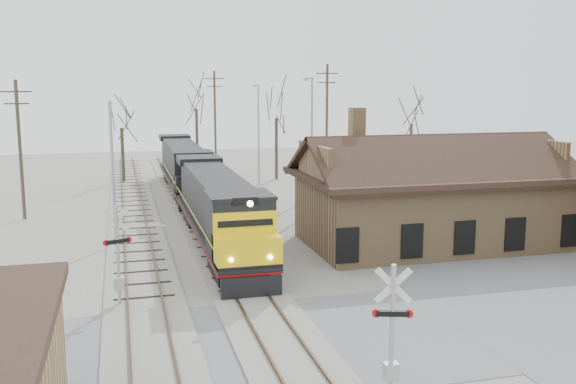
% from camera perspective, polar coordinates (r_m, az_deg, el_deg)
% --- Properties ---
extents(ground, '(140.00, 140.00, 0.00)m').
position_cam_1_polar(ground, '(23.74, -0.81, -13.29)').
color(ground, '#9C978D').
rests_on(ground, ground).
extents(road, '(60.00, 9.00, 0.03)m').
position_cam_1_polar(road, '(23.73, -0.81, -13.25)').
color(road, slate).
rests_on(road, ground).
extents(track_main, '(3.40, 90.00, 0.24)m').
position_cam_1_polar(track_main, '(37.74, -6.34, -4.53)').
color(track_main, '#9C978D').
rests_on(track_main, ground).
extents(track_siding, '(3.40, 90.00, 0.24)m').
position_cam_1_polar(track_siding, '(37.38, -13.20, -4.87)').
color(track_siding, '#9C978D').
rests_on(track_siding, ground).
extents(depot, '(15.20, 9.31, 7.90)m').
position_cam_1_polar(depot, '(38.07, 12.45, -0.98)').
color(depot, '#9C7B51').
rests_on(depot, ground).
extents(locomotive_lead, '(2.89, 19.38, 4.30)m').
position_cam_1_polar(locomotive_lead, '(36.30, -6.16, -1.55)').
color(locomotive_lead, black).
rests_on(locomotive_lead, ground).
extents(locomotive_trailing, '(2.89, 19.38, 4.07)m').
position_cam_1_polar(locomotive_trailing, '(55.58, -9.23, 2.24)').
color(locomotive_trailing, black).
rests_on(locomotive_trailing, ground).
extents(crossbuck_near, '(1.16, 0.41, 4.17)m').
position_cam_1_polar(crossbuck_near, '(19.25, 9.21, -12.74)').
color(crossbuck_near, '#A5A8AD').
rests_on(crossbuck_near, ground).
extents(crossbuck_far, '(1.17, 0.51, 4.30)m').
position_cam_1_polar(crossbuck_far, '(27.73, -14.86, -5.85)').
color(crossbuck_far, '#A5A8AD').
rests_on(crossbuck_far, ground).
extents(streetlight_a, '(0.25, 2.04, 8.31)m').
position_cam_1_polar(streetlight_a, '(38.01, -15.35, 2.37)').
color(streetlight_a, '#A5A8AD').
rests_on(streetlight_a, ground).
extents(streetlight_b, '(0.25, 2.04, 9.73)m').
position_cam_1_polar(streetlight_b, '(46.00, 2.08, 4.80)').
color(streetlight_b, '#A5A8AD').
rests_on(streetlight_b, ground).
extents(streetlight_c, '(0.25, 2.04, 9.26)m').
position_cam_1_polar(streetlight_c, '(59.07, -2.67, 5.62)').
color(streetlight_c, '#A5A8AD').
rests_on(streetlight_c, ground).
extents(utility_pole_a, '(2.00, 0.24, 9.53)m').
position_cam_1_polar(utility_pole_a, '(47.31, -22.73, 3.69)').
color(utility_pole_a, '#382D23').
rests_on(utility_pole_a, ground).
extents(utility_pole_b, '(2.00, 0.24, 10.60)m').
position_cam_1_polar(utility_pole_b, '(69.05, -6.50, 6.44)').
color(utility_pole_b, '#382D23').
rests_on(utility_pole_b, ground).
extents(utility_pole_c, '(2.00, 0.24, 10.95)m').
position_cam_1_polar(utility_pole_c, '(56.94, 3.47, 6.01)').
color(utility_pole_c, '#382D23').
rests_on(utility_pole_c, ground).
extents(tree_b, '(3.46, 3.46, 8.48)m').
position_cam_1_polar(tree_b, '(62.26, -14.61, 6.31)').
color(tree_b, '#382D23').
rests_on(tree_b, ground).
extents(tree_c, '(4.44, 4.44, 10.89)m').
position_cam_1_polar(tree_c, '(69.30, -8.17, 8.25)').
color(tree_c, '#382D23').
rests_on(tree_c, ground).
extents(tree_d, '(3.99, 3.99, 9.77)m').
position_cam_1_polar(tree_d, '(62.49, -1.05, 7.48)').
color(tree_d, '#382D23').
rests_on(tree_d, ground).
extents(tree_e, '(3.60, 3.60, 8.82)m').
position_cam_1_polar(tree_e, '(63.64, 10.93, 6.73)').
color(tree_e, '#382D23').
rests_on(tree_e, ground).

